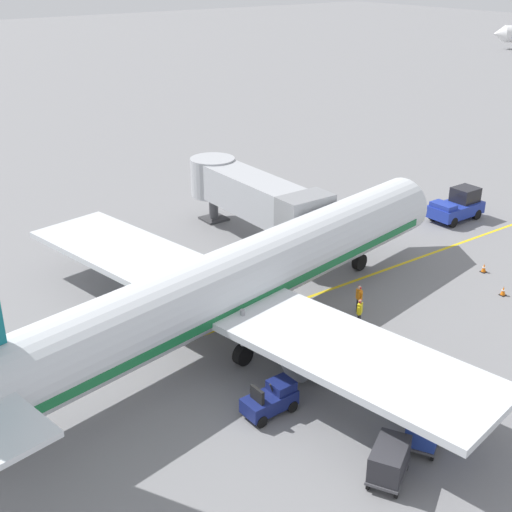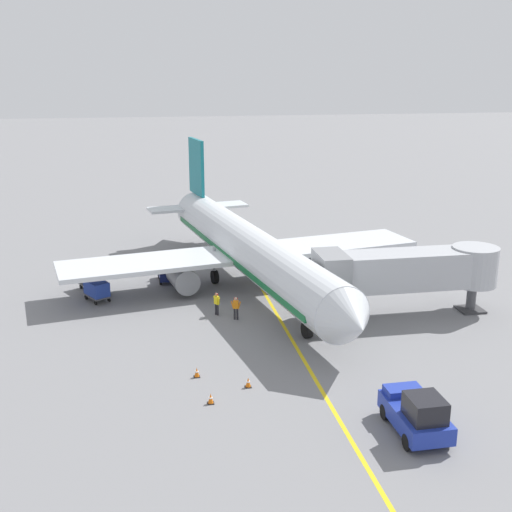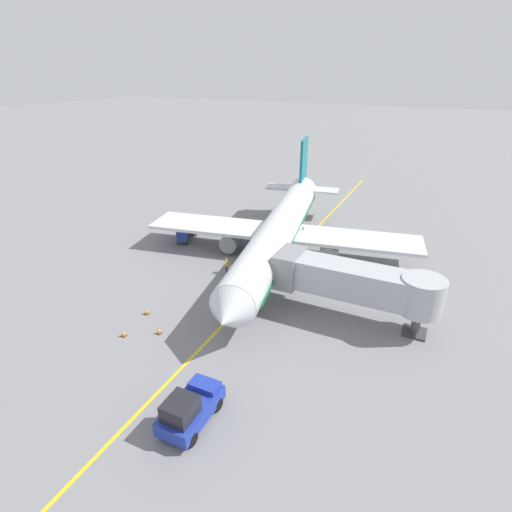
{
  "view_description": "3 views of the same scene",
  "coord_description": "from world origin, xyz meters",
  "px_view_note": "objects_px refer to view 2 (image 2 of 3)",
  "views": [
    {
      "loc": [
        27.38,
        -19.92,
        18.9
      ],
      "look_at": [
        -0.66,
        0.49,
        3.38
      ],
      "focal_mm": 47.55,
      "sensor_mm": 36.0,
      "label": 1
    },
    {
      "loc": [
        9.56,
        48.36,
        17.36
      ],
      "look_at": [
        0.86,
        0.75,
        3.41
      ],
      "focal_mm": 45.87,
      "sensor_mm": 36.0,
      "label": 2
    },
    {
      "loc": [
        -14.57,
        35.86,
        19.34
      ],
      "look_at": [
        1.02,
        3.79,
        2.55
      ],
      "focal_mm": 28.39,
      "sensor_mm": 36.0,
      "label": 3
    }
  ],
  "objects_px": {
    "safety_cone_nose_right": "(197,372)",
    "baggage_cart_second_in_train": "(91,279)",
    "safety_cone_wing_tip": "(248,382)",
    "ground_crew_loader": "(217,303)",
    "jet_bridge": "(407,270)",
    "safety_cone_nose_left": "(211,399)",
    "baggage_cart_front": "(97,289)",
    "pushback_tractor": "(417,413)",
    "parked_airliner": "(248,249)",
    "baggage_tug_lead": "(166,273)",
    "ground_crew_wing_walker": "(236,307)"
  },
  "relations": [
    {
      "from": "ground_crew_wing_walker",
      "to": "baggage_tug_lead",
      "type": "bearing_deg",
      "value": -65.26
    },
    {
      "from": "parked_airliner",
      "to": "baggage_tug_lead",
      "type": "xyz_separation_m",
      "value": [
        6.54,
        -2.52,
        -2.47
      ]
    },
    {
      "from": "parked_airliner",
      "to": "safety_cone_nose_left",
      "type": "bearing_deg",
      "value": 74.57
    },
    {
      "from": "baggage_tug_lead",
      "to": "jet_bridge",
      "type": "bearing_deg",
      "value": 146.49
    },
    {
      "from": "jet_bridge",
      "to": "baggage_tug_lead",
      "type": "height_order",
      "value": "jet_bridge"
    },
    {
      "from": "pushback_tractor",
      "to": "parked_airliner",
      "type": "bearing_deg",
      "value": -79.65
    },
    {
      "from": "ground_crew_wing_walker",
      "to": "safety_cone_nose_left",
      "type": "relative_size",
      "value": 2.86
    },
    {
      "from": "parked_airliner",
      "to": "ground_crew_wing_walker",
      "type": "height_order",
      "value": "parked_airliner"
    },
    {
      "from": "safety_cone_wing_tip",
      "to": "pushback_tractor",
      "type": "bearing_deg",
      "value": 139.29
    },
    {
      "from": "pushback_tractor",
      "to": "safety_cone_nose_right",
      "type": "height_order",
      "value": "pushback_tractor"
    },
    {
      "from": "jet_bridge",
      "to": "baggage_cart_front",
      "type": "xyz_separation_m",
      "value": [
        22.23,
        -7.21,
        -2.51
      ]
    },
    {
      "from": "jet_bridge",
      "to": "baggage_cart_front",
      "type": "relative_size",
      "value": 4.73
    },
    {
      "from": "baggage_tug_lead",
      "to": "ground_crew_loader",
      "type": "distance_m",
      "value": 9.15
    },
    {
      "from": "ground_crew_wing_walker",
      "to": "safety_cone_nose_right",
      "type": "distance_m",
      "value": 9.32
    },
    {
      "from": "pushback_tractor",
      "to": "safety_cone_nose_right",
      "type": "relative_size",
      "value": 7.49
    },
    {
      "from": "jet_bridge",
      "to": "ground_crew_loader",
      "type": "relative_size",
      "value": 8.02
    },
    {
      "from": "ground_crew_wing_walker",
      "to": "safety_cone_nose_left",
      "type": "xyz_separation_m",
      "value": [
        3.18,
        11.84,
        -0.66
      ]
    },
    {
      "from": "baggage_tug_lead",
      "to": "parked_airliner",
      "type": "bearing_deg",
      "value": 158.91
    },
    {
      "from": "safety_cone_nose_left",
      "to": "safety_cone_wing_tip",
      "type": "bearing_deg",
      "value": -147.04
    },
    {
      "from": "parked_airliner",
      "to": "jet_bridge",
      "type": "distance_m",
      "value": 13.29
    },
    {
      "from": "pushback_tractor",
      "to": "ground_crew_wing_walker",
      "type": "bearing_deg",
      "value": -68.89
    },
    {
      "from": "ground_crew_wing_walker",
      "to": "ground_crew_loader",
      "type": "bearing_deg",
      "value": -42.95
    },
    {
      "from": "jet_bridge",
      "to": "ground_crew_wing_walker",
      "type": "xyz_separation_m",
      "value": [
        12.24,
        -1.36,
        -2.5
      ]
    },
    {
      "from": "parked_airliner",
      "to": "safety_cone_nose_right",
      "type": "bearing_deg",
      "value": 70.14
    },
    {
      "from": "jet_bridge",
      "to": "baggage_cart_front",
      "type": "distance_m",
      "value": 23.5
    },
    {
      "from": "safety_cone_nose_right",
      "to": "baggage_cart_second_in_train",
      "type": "bearing_deg",
      "value": -67.94
    },
    {
      "from": "jet_bridge",
      "to": "safety_cone_nose_left",
      "type": "distance_m",
      "value": 18.92
    },
    {
      "from": "baggage_cart_second_in_train",
      "to": "ground_crew_wing_walker",
      "type": "relative_size",
      "value": 1.69
    },
    {
      "from": "parked_airliner",
      "to": "baggage_cart_second_in_train",
      "type": "relative_size",
      "value": 12.99
    },
    {
      "from": "baggage_cart_front",
      "to": "safety_cone_nose_left",
      "type": "bearing_deg",
      "value": 111.03
    },
    {
      "from": "ground_crew_wing_walker",
      "to": "parked_airliner",
      "type": "bearing_deg",
      "value": -106.07
    },
    {
      "from": "ground_crew_wing_walker",
      "to": "safety_cone_wing_tip",
      "type": "relative_size",
      "value": 2.86
    },
    {
      "from": "safety_cone_nose_left",
      "to": "safety_cone_nose_right",
      "type": "relative_size",
      "value": 1.0
    },
    {
      "from": "pushback_tractor",
      "to": "safety_cone_nose_left",
      "type": "height_order",
      "value": "pushback_tractor"
    },
    {
      "from": "jet_bridge",
      "to": "ground_crew_loader",
      "type": "xyz_separation_m",
      "value": [
        13.48,
        -2.51,
        -2.5
      ]
    },
    {
      "from": "safety_cone_wing_tip",
      "to": "ground_crew_loader",
      "type": "bearing_deg",
      "value": -88.23
    },
    {
      "from": "pushback_tractor",
      "to": "safety_cone_wing_tip",
      "type": "height_order",
      "value": "pushback_tractor"
    },
    {
      "from": "jet_bridge",
      "to": "baggage_tug_lead",
      "type": "xyz_separation_m",
      "value": [
        16.72,
        -11.07,
        -2.74
      ]
    },
    {
      "from": "baggage_tug_lead",
      "to": "safety_cone_nose_right",
      "type": "xyz_separation_m",
      "value": [
        -0.86,
        18.27,
        -0.42
      ]
    },
    {
      "from": "pushback_tractor",
      "to": "baggage_cart_second_in_train",
      "type": "height_order",
      "value": "pushback_tractor"
    },
    {
      "from": "pushback_tractor",
      "to": "baggage_cart_front",
      "type": "relative_size",
      "value": 1.54
    },
    {
      "from": "jet_bridge",
      "to": "pushback_tractor",
      "type": "height_order",
      "value": "jet_bridge"
    },
    {
      "from": "baggage_cart_second_in_train",
      "to": "safety_cone_nose_right",
      "type": "distance_m",
      "value": 18.49
    },
    {
      "from": "baggage_cart_second_in_train",
      "to": "jet_bridge",
      "type": "bearing_deg",
      "value": 156.48
    },
    {
      "from": "baggage_cart_second_in_train",
      "to": "safety_cone_nose_left",
      "type": "height_order",
      "value": "baggage_cart_second_in_train"
    },
    {
      "from": "parked_airliner",
      "to": "jet_bridge",
      "type": "xyz_separation_m",
      "value": [
        -10.17,
        8.54,
        0.27
      ]
    },
    {
      "from": "safety_cone_wing_tip",
      "to": "baggage_cart_front",
      "type": "bearing_deg",
      "value": -60.67
    },
    {
      "from": "ground_crew_loader",
      "to": "safety_cone_nose_right",
      "type": "xyz_separation_m",
      "value": [
        2.38,
        9.71,
        -0.66
      ]
    },
    {
      "from": "baggage_cart_second_in_train",
      "to": "safety_cone_nose_right",
      "type": "relative_size",
      "value": 4.85
    },
    {
      "from": "parked_airliner",
      "to": "safety_cone_nose_right",
      "type": "height_order",
      "value": "parked_airliner"
    }
  ]
}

